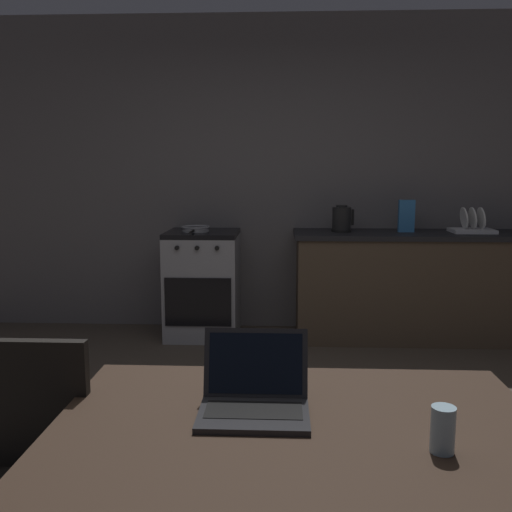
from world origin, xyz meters
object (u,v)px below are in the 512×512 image
object	(u,v)px
dining_table	(298,445)
drinking_glass	(443,430)
frying_pan	(196,229)
laptop	(254,397)
cereal_box	(406,216)
stove_oven	(203,284)
dish_rack	(472,227)
electric_kettle	(342,219)
chair	(19,469)

from	to	relation	value
dining_table	drinking_glass	distance (m)	0.40
frying_pan	laptop	bearing A→B (deg)	-78.20
laptop	cereal_box	world-z (taller)	cereal_box
stove_oven	cereal_box	xyz separation A→B (m)	(1.71, 0.02, 0.59)
dining_table	frying_pan	world-z (taller)	frying_pan
stove_oven	dish_rack	world-z (taller)	dish_rack
laptop	frying_pan	xyz separation A→B (m)	(-0.65, 3.10, 0.17)
frying_pan	dish_rack	size ratio (longest dim) A/B	1.22
stove_oven	electric_kettle	world-z (taller)	electric_kettle
frying_pan	dish_rack	xyz separation A→B (m)	(2.30, 0.03, 0.02)
drinking_glass	dish_rack	world-z (taller)	dish_rack
chair	dining_table	bearing A→B (deg)	-23.69
dish_rack	electric_kettle	bearing A→B (deg)	180.00
chair	cereal_box	size ratio (longest dim) A/B	3.34
dish_rack	stove_oven	bearing A→B (deg)	-179.94
dining_table	dish_rack	xyz separation A→B (m)	(1.52, 3.21, 0.30)
laptop	frying_pan	size ratio (longest dim) A/B	0.77
chair	drinking_glass	world-z (taller)	chair
stove_oven	frying_pan	distance (m)	0.48
dining_table	chair	xyz separation A→B (m)	(-0.85, 0.08, -0.14)
drinking_glass	dish_rack	size ratio (longest dim) A/B	0.35
dining_table	cereal_box	bearing A→B (deg)	72.98
chair	dish_rack	xyz separation A→B (m)	(2.37, 3.13, 0.44)
chair	laptop	world-z (taller)	laptop
cereal_box	laptop	bearing A→B (deg)	-109.51
frying_pan	drinking_glass	distance (m)	3.51
dining_table	drinking_glass	xyz separation A→B (m)	(0.36, -0.14, 0.12)
chair	frying_pan	bearing A→B (deg)	70.10
drinking_glass	cereal_box	world-z (taller)	cereal_box
electric_kettle	frying_pan	bearing A→B (deg)	-178.65
electric_kettle	dish_rack	distance (m)	1.08
stove_oven	dining_table	distance (m)	3.29
chair	drinking_glass	distance (m)	1.26
drinking_glass	cereal_box	distance (m)	3.43
cereal_box	frying_pan	bearing A→B (deg)	-178.41
drinking_glass	stove_oven	bearing A→B (deg)	107.93
chair	dish_rack	size ratio (longest dim) A/B	2.62
dining_table	frying_pan	bearing A→B (deg)	103.69
cereal_box	dish_rack	xyz separation A→B (m)	(0.54, -0.02, -0.09)
laptop	drinking_glass	distance (m)	0.53
stove_oven	frying_pan	xyz separation A→B (m)	(-0.05, -0.03, 0.48)
chair	drinking_glass	size ratio (longest dim) A/B	7.43
frying_pan	dish_rack	world-z (taller)	dish_rack
drinking_glass	frying_pan	bearing A→B (deg)	108.89
electric_kettle	frying_pan	size ratio (longest dim) A/B	0.54
dining_table	frying_pan	xyz separation A→B (m)	(-0.77, 3.18, 0.28)
stove_oven	electric_kettle	size ratio (longest dim) A/B	4.05
laptop	dish_rack	xyz separation A→B (m)	(1.65, 3.13, 0.19)
drinking_glass	cereal_box	bearing A→B (deg)	79.42
electric_kettle	cereal_box	bearing A→B (deg)	2.13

